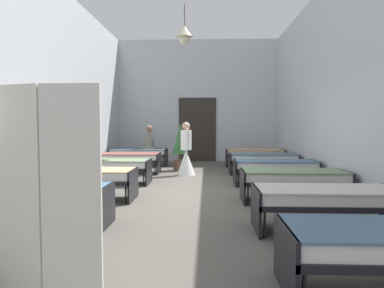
{
  "coord_description": "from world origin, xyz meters",
  "views": [
    {
      "loc": [
        0.35,
        -7.47,
        1.43
      ],
      "look_at": [
        0.0,
        1.12,
        0.94
      ],
      "focal_mm": 33.51,
      "sensor_mm": 36.0,
      "label": 1
    }
  ],
  "objects_px": {
    "bed_left_row_1": "(39,196)",
    "bed_right_row_3": "(275,166)",
    "bed_right_row_5": "(254,153)",
    "privacy_screen": "(14,206)",
    "bed_left_row_2": "(84,176)",
    "patient_seated_primary": "(149,140)",
    "bed_left_row_4": "(127,158)",
    "bed_right_row_2": "(294,178)",
    "nurse_near_aisle": "(186,156)",
    "bed_left_row_3": "(110,165)",
    "bed_right_row_1": "(326,198)",
    "bed_right_row_4": "(263,159)",
    "bed_left_row_5": "(139,153)",
    "potted_plant": "(180,144)"
  },
  "relations": [
    {
      "from": "bed_left_row_5",
      "to": "privacy_screen",
      "type": "height_order",
      "value": "privacy_screen"
    },
    {
      "from": "bed_left_row_2",
      "to": "bed_left_row_3",
      "type": "xyz_separation_m",
      "value": [
        0.0,
        1.8,
        0.0
      ]
    },
    {
      "from": "bed_left_row_4",
      "to": "nurse_near_aisle",
      "type": "xyz_separation_m",
      "value": [
        1.73,
        -0.3,
        0.09
      ]
    },
    {
      "from": "bed_right_row_4",
      "to": "bed_left_row_1",
      "type": "bearing_deg",
      "value": -125.76
    },
    {
      "from": "bed_right_row_2",
      "to": "bed_left_row_3",
      "type": "xyz_separation_m",
      "value": [
        -3.89,
        1.8,
        0.0
      ]
    },
    {
      "from": "bed_right_row_1",
      "to": "bed_left_row_4",
      "type": "bearing_deg",
      "value": 125.76
    },
    {
      "from": "bed_left_row_2",
      "to": "bed_right_row_4",
      "type": "distance_m",
      "value": 5.3
    },
    {
      "from": "bed_left_row_2",
      "to": "patient_seated_primary",
      "type": "relative_size",
      "value": 2.37
    },
    {
      "from": "bed_left_row_2",
      "to": "bed_right_row_5",
      "type": "relative_size",
      "value": 1.0
    },
    {
      "from": "nurse_near_aisle",
      "to": "bed_right_row_3",
      "type": "bearing_deg",
      "value": 48.24
    },
    {
      "from": "bed_left_row_1",
      "to": "bed_right_row_1",
      "type": "distance_m",
      "value": 3.89
    },
    {
      "from": "bed_left_row_5",
      "to": "bed_right_row_2",
      "type": "bearing_deg",
      "value": -54.24
    },
    {
      "from": "bed_left_row_4",
      "to": "bed_right_row_5",
      "type": "bearing_deg",
      "value": 24.84
    },
    {
      "from": "bed_left_row_1",
      "to": "bed_right_row_3",
      "type": "relative_size",
      "value": 1.0
    },
    {
      "from": "bed_right_row_2",
      "to": "nurse_near_aisle",
      "type": "xyz_separation_m",
      "value": [
        -2.16,
        3.3,
        0.09
      ]
    },
    {
      "from": "bed_left_row_3",
      "to": "patient_seated_primary",
      "type": "bearing_deg",
      "value": 84.53
    },
    {
      "from": "bed_right_row_3",
      "to": "bed_left_row_4",
      "type": "bearing_deg",
      "value": 155.16
    },
    {
      "from": "bed_right_row_5",
      "to": "patient_seated_primary",
      "type": "height_order",
      "value": "patient_seated_primary"
    },
    {
      "from": "bed_right_row_5",
      "to": "privacy_screen",
      "type": "distance_m",
      "value": 10.0
    },
    {
      "from": "bed_left_row_1",
      "to": "potted_plant",
      "type": "bearing_deg",
      "value": 76.21
    },
    {
      "from": "patient_seated_primary",
      "to": "potted_plant",
      "type": "distance_m",
      "value": 1.64
    },
    {
      "from": "bed_right_row_2",
      "to": "patient_seated_primary",
      "type": "bearing_deg",
      "value": 122.97
    },
    {
      "from": "bed_left_row_4",
      "to": "nurse_near_aisle",
      "type": "distance_m",
      "value": 1.76
    },
    {
      "from": "bed_left_row_3",
      "to": "bed_right_row_1",
      "type": "bearing_deg",
      "value": -42.79
    },
    {
      "from": "bed_left_row_1",
      "to": "nurse_near_aisle",
      "type": "height_order",
      "value": "nurse_near_aisle"
    },
    {
      "from": "bed_left_row_3",
      "to": "bed_right_row_3",
      "type": "bearing_deg",
      "value": 0.0
    },
    {
      "from": "nurse_near_aisle",
      "to": "bed_left_row_2",
      "type": "bearing_deg",
      "value": -34.58
    },
    {
      "from": "bed_left_row_2",
      "to": "bed_left_row_3",
      "type": "distance_m",
      "value": 1.8
    },
    {
      "from": "bed_left_row_5",
      "to": "patient_seated_primary",
      "type": "bearing_deg",
      "value": 9.01
    },
    {
      "from": "bed_left_row_1",
      "to": "bed_left_row_4",
      "type": "distance_m",
      "value": 5.4
    },
    {
      "from": "bed_right_row_3",
      "to": "bed_left_row_1",
      "type": "bearing_deg",
      "value": -137.21
    },
    {
      "from": "bed_right_row_4",
      "to": "nurse_near_aisle",
      "type": "bearing_deg",
      "value": -172.15
    },
    {
      "from": "bed_left_row_2",
      "to": "bed_left_row_5",
      "type": "xyz_separation_m",
      "value": [
        0.0,
        5.4,
        0.0
      ]
    },
    {
      "from": "bed_right_row_3",
      "to": "nurse_near_aisle",
      "type": "relative_size",
      "value": 1.28
    },
    {
      "from": "privacy_screen",
      "to": "bed_right_row_4",
      "type": "bearing_deg",
      "value": 86.48
    },
    {
      "from": "bed_left_row_1",
      "to": "nurse_near_aisle",
      "type": "relative_size",
      "value": 1.28
    },
    {
      "from": "bed_right_row_5",
      "to": "bed_right_row_3",
      "type": "bearing_deg",
      "value": -90.0
    },
    {
      "from": "bed_right_row_2",
      "to": "patient_seated_primary",
      "type": "xyz_separation_m",
      "value": [
        -3.54,
        5.46,
        0.43
      ]
    },
    {
      "from": "bed_right_row_2",
      "to": "bed_left_row_1",
      "type": "bearing_deg",
      "value": -155.16
    },
    {
      "from": "bed_right_row_5",
      "to": "privacy_screen",
      "type": "xyz_separation_m",
      "value": [
        -2.94,
        -9.55,
        0.41
      ]
    },
    {
      "from": "bed_left_row_2",
      "to": "privacy_screen",
      "type": "height_order",
      "value": "privacy_screen"
    },
    {
      "from": "bed_left_row_2",
      "to": "bed_right_row_5",
      "type": "xyz_separation_m",
      "value": [
        3.89,
        5.4,
        0.0
      ]
    },
    {
      "from": "bed_left_row_1",
      "to": "patient_seated_primary",
      "type": "xyz_separation_m",
      "value": [
        0.35,
        7.26,
        0.43
      ]
    },
    {
      "from": "bed_right_row_1",
      "to": "bed_left_row_3",
      "type": "height_order",
      "value": "same"
    },
    {
      "from": "bed_right_row_1",
      "to": "bed_left_row_5",
      "type": "xyz_separation_m",
      "value": [
        -3.89,
        7.2,
        0.0
      ]
    },
    {
      "from": "bed_right_row_2",
      "to": "bed_right_row_5",
      "type": "relative_size",
      "value": 1.0
    },
    {
      "from": "bed_right_row_2",
      "to": "nurse_near_aisle",
      "type": "bearing_deg",
      "value": 123.22
    },
    {
      "from": "bed_right_row_3",
      "to": "bed_left_row_2",
      "type": "bearing_deg",
      "value": -155.16
    },
    {
      "from": "bed_right_row_2",
      "to": "bed_left_row_4",
      "type": "distance_m",
      "value": 5.3
    },
    {
      "from": "bed_left_row_3",
      "to": "nurse_near_aisle",
      "type": "distance_m",
      "value": 2.29
    }
  ]
}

